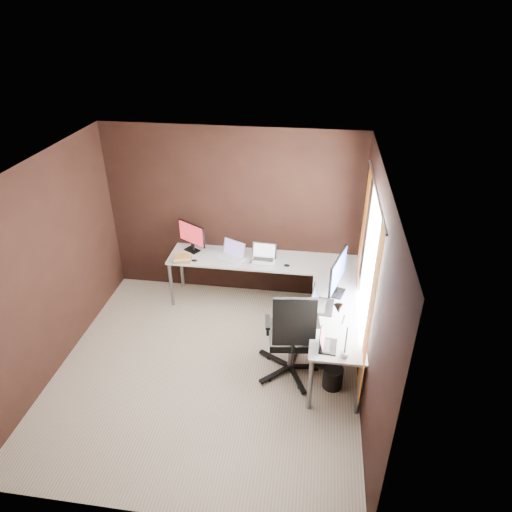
{
  "coord_description": "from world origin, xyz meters",
  "views": [
    {
      "loc": [
        1.17,
        -3.98,
        3.97
      ],
      "look_at": [
        0.46,
        0.95,
        1.09
      ],
      "focal_mm": 32.0,
      "sensor_mm": 36.0,
      "label": 1
    }
  ],
  "objects": [
    {
      "name": "office_chair",
      "position": [
        1.0,
        0.11,
        0.35
      ],
      "size": [
        0.67,
        0.68,
        1.2
      ],
      "rotation": [
        0.0,
        0.0,
        0.13
      ],
      "color": "black",
      "rests_on": "ground"
    },
    {
      "name": "mouse_corner",
      "position": [
        0.83,
        1.35,
        0.75
      ],
      "size": [
        0.1,
        0.08,
        0.03
      ],
      "primitive_type": "ellipsoid",
      "rotation": [
        0.0,
        0.0,
        0.28
      ],
      "color": "black",
      "rests_on": "desk"
    },
    {
      "name": "laptop_silver",
      "position": [
        0.49,
        1.48,
        0.78
      ],
      "size": [
        0.36,
        0.27,
        0.23
      ],
      "rotation": [
        0.0,
        0.0,
        -0.06
      ],
      "color": "silver",
      "rests_on": "desk"
    },
    {
      "name": "desk",
      "position": [
        0.84,
        1.04,
        0.68
      ],
      "size": [
        2.65,
        2.25,
        0.73
      ],
      "color": "white",
      "rests_on": "ground"
    },
    {
      "name": "room",
      "position": [
        0.34,
        0.07,
        1.28
      ],
      "size": [
        3.6,
        3.6,
        2.5
      ],
      "color": "beige",
      "rests_on": "ground"
    },
    {
      "name": "monitor_left",
      "position": [
        -0.56,
        1.61,
        0.97
      ],
      "size": [
        0.44,
        0.28,
        0.43
      ],
      "rotation": [
        0.0,
        0.0,
        -0.55
      ],
      "color": "black",
      "rests_on": "desk"
    },
    {
      "name": "monitor_right",
      "position": [
        1.49,
        0.8,
        1.03
      ],
      "size": [
        0.24,
        0.63,
        0.53
      ],
      "rotation": [
        0.0,
        0.0,
        1.28
      ],
      "color": "black",
      "rests_on": "desk"
    },
    {
      "name": "drawer_pedestal",
      "position": [
        1.43,
        1.15,
        0.3
      ],
      "size": [
        0.42,
        0.5,
        0.6
      ],
      "primitive_type": "cube",
      "color": "white",
      "rests_on": "ground"
    },
    {
      "name": "laptop_black_big",
      "position": [
        1.29,
        0.49,
        0.78
      ],
      "size": [
        0.29,
        0.38,
        0.24
      ],
      "rotation": [
        0.0,
        0.0,
        1.48
      ],
      "color": "black",
      "rests_on": "desk"
    },
    {
      "name": "laptop_black_small",
      "position": [
        1.37,
        -0.22,
        0.77
      ],
      "size": [
        0.2,
        0.27,
        0.18
      ],
      "rotation": [
        0.0,
        0.0,
        1.5
      ],
      "color": "black",
      "rests_on": "desk"
    },
    {
      "name": "laptop_white",
      "position": [
        0.04,
        1.47,
        0.78
      ],
      "size": [
        0.43,
        0.38,
        0.24
      ],
      "rotation": [
        0.0,
        0.0,
        -0.45
      ],
      "color": "white",
      "rests_on": "desk"
    },
    {
      "name": "wastebasket",
      "position": [
        1.5,
        -0.05,
        0.13
      ],
      "size": [
        0.29,
        0.29,
        0.27
      ],
      "primitive_type": "cylinder",
      "rotation": [
        0.0,
        0.0,
        0.27
      ],
      "color": "black",
      "rests_on": "ground"
    },
    {
      "name": "mouse_left",
      "position": [
        -0.46,
        1.3,
        0.75
      ],
      "size": [
        0.09,
        0.08,
        0.03
      ],
      "primitive_type": "ellipsoid",
      "rotation": [
        0.0,
        0.0,
        0.3
      ],
      "color": "black",
      "rests_on": "desk"
    },
    {
      "name": "book_stack",
      "position": [
        -0.63,
        1.3,
        0.77
      ],
      "size": [
        0.28,
        0.24,
        0.08
      ],
      "rotation": [
        0.0,
        0.0,
        0.22
      ],
      "color": "#A38757",
      "rests_on": "desk"
    },
    {
      "name": "desk_lamp",
      "position": [
        1.5,
        -0.29,
        1.1
      ],
      "size": [
        0.19,
        0.22,
        0.59
      ],
      "rotation": [
        0.0,
        0.0,
        0.4
      ],
      "color": "slate",
      "rests_on": "desk"
    }
  ]
}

